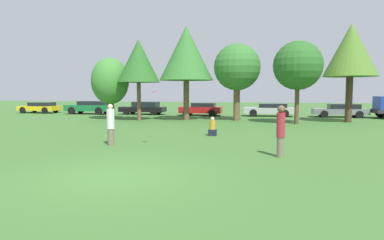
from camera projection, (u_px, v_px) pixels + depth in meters
name	position (u px, v px, depth m)	size (l,w,h in m)	color
ground_plane	(114.00, 176.00, 8.98)	(120.00, 120.00, 0.00)	#3D6B2D
person_thrower	(111.00, 124.00, 13.97)	(0.32, 0.32, 1.73)	#726651
person_catcher	(281.00, 130.00, 11.41)	(0.29, 0.29, 1.78)	#726651
frisbee	(155.00, 91.00, 13.36)	(0.23, 0.22, 0.11)	#F21E72
bystander_sitting	(212.00, 128.00, 17.00)	(0.40, 0.34, 0.96)	#191E33
tree_0	(110.00, 81.00, 26.82)	(2.99, 2.99, 4.92)	#473323
tree_1	(138.00, 61.00, 25.50)	(3.25, 3.25, 6.19)	brown
tree_2	(186.00, 54.00, 25.88)	(4.17, 4.17, 7.28)	brown
tree_3	(237.00, 68.00, 25.42)	(3.55, 3.55, 5.86)	brown
tree_4	(298.00, 66.00, 22.77)	(3.34, 3.34, 5.67)	brown
tree_5	(351.00, 51.00, 23.91)	(3.78, 3.78, 7.09)	#473323
parked_car_yellow	(40.00, 107.00, 34.69)	(4.08, 2.00, 1.11)	gold
parked_car_green	(90.00, 107.00, 33.13)	(4.60, 1.93, 1.28)	#196633
parked_car_black	(144.00, 108.00, 32.57)	(4.39, 1.95, 1.24)	black
parked_car_red	(201.00, 109.00, 31.04)	(3.85, 2.11, 1.18)	red
parked_car_silver	(270.00, 109.00, 30.09)	(4.40, 1.90, 1.15)	#B2B2B7
parked_car_grey	(341.00, 110.00, 29.02)	(4.49, 1.93, 1.16)	slate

